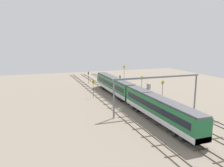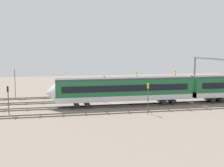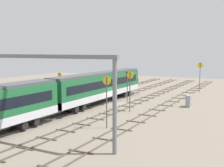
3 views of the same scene
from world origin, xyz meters
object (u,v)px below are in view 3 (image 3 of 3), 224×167
object	(u,v)px
overhead_gantry	(22,74)
speed_sign_mid_trackside	(130,85)
train	(53,97)
speed_sign_near_foreground	(60,83)
signal_light_trackside_approach	(127,82)
relay_cabinet	(189,101)
speed_sign_far_trackside	(200,72)
signal_light_trackside_departure	(132,76)
speed_sign_distant_end	(107,95)

from	to	relation	value
overhead_gantry	speed_sign_mid_trackside	xyz separation A→B (m)	(15.55, -4.22, -2.52)
train	overhead_gantry	world-z (taller)	overhead_gantry
speed_sign_near_foreground	signal_light_trackside_approach	bearing A→B (deg)	-62.40
speed_sign_near_foreground	speed_sign_mid_trackside	size ratio (longest dim) A/B	0.86
speed_sign_near_foreground	relay_cabinet	world-z (taller)	speed_sign_near_foreground
speed_sign_near_foreground	speed_sign_far_trackside	xyz separation A→B (m)	(22.05, -18.24, 0.89)
signal_light_trackside_departure	speed_sign_far_trackside	bearing A→B (deg)	-85.66
speed_sign_mid_trackside	speed_sign_distant_end	world-z (taller)	speed_sign_distant_end
speed_sign_far_trackside	relay_cabinet	xyz separation A→B (m)	(-16.78, -1.68, -3.14)
speed_sign_far_trackside	signal_light_trackside_departure	size ratio (longest dim) A/B	1.38
speed_sign_near_foreground	train	bearing A→B (deg)	-146.09
signal_light_trackside_departure	relay_cabinet	distance (m)	22.62
signal_light_trackside_approach	signal_light_trackside_departure	world-z (taller)	signal_light_trackside_approach
train	signal_light_trackside_approach	distance (m)	15.36
speed_sign_mid_trackside	relay_cabinet	world-z (taller)	speed_sign_mid_trackside
train	speed_sign_distant_end	world-z (taller)	speed_sign_distant_end
speed_sign_near_foreground	speed_sign_mid_trackside	world-z (taller)	speed_sign_mid_trackside
speed_sign_distant_end	relay_cabinet	world-z (taller)	speed_sign_distant_end
overhead_gantry	relay_cabinet	world-z (taller)	overhead_gantry
overhead_gantry	relay_cabinet	distance (m)	25.83
speed_sign_mid_trackside	speed_sign_distant_end	xyz separation A→B (m)	(-8.86, -1.24, -0.01)
train	relay_cabinet	size ratio (longest dim) A/B	28.48
speed_sign_distant_end	signal_light_trackside_approach	distance (m)	16.90
overhead_gantry	signal_light_trackside_approach	distance (m)	23.04
speed_sign_distant_end	relay_cabinet	distance (m)	17.28
speed_sign_near_foreground	overhead_gantry	bearing A→B (deg)	-152.12
overhead_gantry	speed_sign_near_foreground	size ratio (longest dim) A/B	4.21
speed_sign_distant_end	speed_sign_mid_trackside	bearing A→B (deg)	7.94
train	speed_sign_far_trackside	bearing A→B (deg)	-20.00
overhead_gantry	signal_light_trackside_departure	world-z (taller)	overhead_gantry
signal_light_trackside_approach	relay_cabinet	size ratio (longest dim) A/B	2.79
train	overhead_gantry	xyz separation A→B (m)	(-7.82, -2.73, 3.54)
overhead_gantry	signal_light_trackside_departure	size ratio (longest dim) A/B	4.65
speed_sign_near_foreground	signal_light_trackside_departure	xyz separation A→B (m)	(20.95, -3.73, -0.26)
train	signal_light_trackside_approach	size ratio (longest dim) A/B	10.20
speed_sign_mid_trackside	speed_sign_distant_end	distance (m)	8.95
overhead_gantry	speed_sign_far_trackside	xyz separation A→B (m)	(39.74, -8.89, -2.17)
overhead_gantry	signal_light_trackside_approach	world-z (taller)	overhead_gantry
overhead_gantry	speed_sign_far_trackside	bearing A→B (deg)	-12.61
train	signal_light_trackside_departure	world-z (taller)	train
speed_sign_near_foreground	speed_sign_mid_trackside	xyz separation A→B (m)	(-2.13, -13.58, 0.54)
train	signal_light_trackside_approach	world-z (taller)	train
speed_sign_mid_trackside	relay_cabinet	xyz separation A→B (m)	(7.41, -6.34, -2.79)
overhead_gantry	speed_sign_distant_end	bearing A→B (deg)	-39.23
relay_cabinet	overhead_gantry	bearing A→B (deg)	155.29
overhead_gantry	signal_light_trackside_departure	xyz separation A→B (m)	(38.64, 5.62, -3.32)
train	speed_sign_distant_end	size ratio (longest dim) A/B	8.92
speed_sign_distant_end	train	bearing A→B (deg)	82.11
overhead_gantry	speed_sign_far_trackside	distance (m)	40.78
train	speed_sign_far_trackside	distance (m)	33.99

